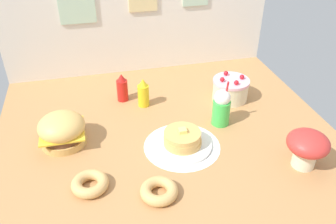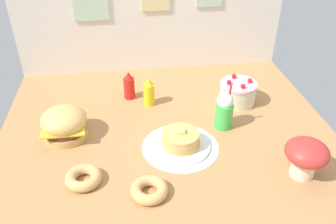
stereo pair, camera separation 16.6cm
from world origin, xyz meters
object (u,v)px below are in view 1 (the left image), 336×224
at_px(cream_soda_cup, 221,107).
at_px(mushroom_stool, 307,146).
at_px(donut_chocolate, 159,191).
at_px(layer_cake, 230,89).
at_px(donut_pink_glaze, 90,183).
at_px(ketchup_bottle, 122,88).
at_px(burger, 62,130).
at_px(mustard_bottle, 143,93).
at_px(pancake_stack, 182,140).

bearing_deg(cream_soda_cup, mushroom_stool, -58.39).
bearing_deg(donut_chocolate, mushroom_stool, 2.06).
distance_m(layer_cake, mushroom_stool, 0.73).
height_order(donut_pink_glaze, donut_chocolate, same).
height_order(ketchup_bottle, cream_soda_cup, cream_soda_cup).
height_order(cream_soda_cup, donut_chocolate, cream_soda_cup).
bearing_deg(burger, mustard_bottle, 29.13).
distance_m(mustard_bottle, donut_chocolate, 0.81).
distance_m(mustard_bottle, donut_pink_glaze, 0.78).
bearing_deg(mushroom_stool, burger, 157.96).
height_order(layer_cake, cream_soda_cup, cream_soda_cup).
xyz_separation_m(cream_soda_cup, donut_pink_glaze, (-0.80, -0.36, -0.09)).
relative_size(burger, mustard_bottle, 1.33).
xyz_separation_m(pancake_stack, layer_cake, (0.45, 0.42, 0.03)).
height_order(burger, mushroom_stool, mushroom_stool).
bearing_deg(ketchup_bottle, donut_pink_glaze, -108.63).
xyz_separation_m(pancake_stack, cream_soda_cup, (0.29, 0.16, 0.07)).
distance_m(layer_cake, ketchup_bottle, 0.72).
xyz_separation_m(layer_cake, donut_chocolate, (-0.66, -0.74, -0.05)).
bearing_deg(pancake_stack, ketchup_bottle, 113.73).
bearing_deg(pancake_stack, donut_pink_glaze, -158.86).
height_order(burger, ketchup_bottle, ketchup_bottle).
height_order(cream_soda_cup, donut_pink_glaze, cream_soda_cup).
height_order(burger, mustard_bottle, mustard_bottle).
distance_m(ketchup_bottle, donut_chocolate, 0.91).
relative_size(ketchup_bottle, donut_chocolate, 1.08).
distance_m(donut_chocolate, mushroom_stool, 0.78).
relative_size(layer_cake, donut_pink_glaze, 1.34).
xyz_separation_m(ketchup_bottle, cream_soda_cup, (0.54, -0.41, 0.02)).
bearing_deg(cream_soda_cup, donut_chocolate, -135.19).
bearing_deg(mushroom_stool, pancake_stack, 152.49).
bearing_deg(donut_chocolate, pancake_stack, 57.88).
bearing_deg(burger, cream_soda_cup, -1.85).
relative_size(donut_pink_glaze, donut_chocolate, 1.00).
bearing_deg(layer_cake, ketchup_bottle, 167.32).
bearing_deg(layer_cake, burger, -168.30).
height_order(layer_cake, ketchup_bottle, ketchup_bottle).
height_order(donut_pink_glaze, mushroom_stool, mushroom_stool).
bearing_deg(ketchup_bottle, mustard_bottle, -39.04).
relative_size(burger, mushroom_stool, 1.21).
distance_m(ketchup_bottle, cream_soda_cup, 0.68).
bearing_deg(pancake_stack, layer_cake, 42.78).
height_order(pancake_stack, cream_soda_cup, cream_soda_cup).
bearing_deg(mustard_bottle, cream_soda_cup, -37.03).
bearing_deg(donut_chocolate, burger, 130.13).
bearing_deg(donut_pink_glaze, ketchup_bottle, 71.37).
bearing_deg(donut_chocolate, donut_pink_glaze, 158.23).
distance_m(pancake_stack, mustard_bottle, 0.50).
distance_m(ketchup_bottle, donut_pink_glaze, 0.82).
bearing_deg(mustard_bottle, donut_chocolate, -95.28).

